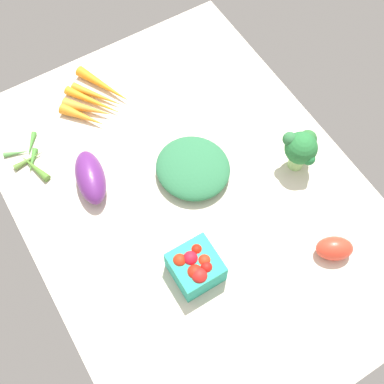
% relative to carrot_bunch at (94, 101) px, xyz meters
% --- Properties ---
extents(tablecloth, '(1.04, 0.76, 0.02)m').
position_rel_carrot_bunch_xyz_m(tablecloth, '(-0.36, -0.08, -0.02)').
color(tablecloth, beige).
rests_on(tablecloth, ground).
extents(carrot_bunch, '(0.20, 0.18, 0.03)m').
position_rel_carrot_bunch_xyz_m(carrot_bunch, '(0.00, 0.00, 0.00)').
color(carrot_bunch, orange).
rests_on(carrot_bunch, tablecloth).
extents(roma_tomato, '(0.09, 0.10, 0.05)m').
position_rel_carrot_bunch_xyz_m(roma_tomato, '(-0.64, -0.27, 0.01)').
color(roma_tomato, red).
rests_on(roma_tomato, tablecloth).
extents(berry_basket, '(0.10, 0.10, 0.08)m').
position_rel_carrot_bunch_xyz_m(berry_basket, '(-0.52, 0.01, 0.03)').
color(berry_basket, teal).
rests_on(berry_basket, tablecloth).
extents(broccoli_head, '(0.09, 0.09, 0.11)m').
position_rel_carrot_bunch_xyz_m(broccoli_head, '(-0.41, -0.34, 0.06)').
color(broccoli_head, '#97C675').
rests_on(broccoli_head, tablecloth).
extents(eggplant, '(0.15, 0.10, 0.07)m').
position_rel_carrot_bunch_xyz_m(eggplant, '(-0.21, 0.11, 0.02)').
color(eggplant, '#602571').
rests_on(eggplant, tablecloth).
extents(leafy_greens_clump, '(0.22, 0.22, 0.05)m').
position_rel_carrot_bunch_xyz_m(leafy_greens_clump, '(-0.31, -0.11, 0.01)').
color(leafy_greens_clump, '#2B6D44').
rests_on(leafy_greens_clump, tablecloth).
extents(okra_pile, '(0.15, 0.10, 0.02)m').
position_rel_carrot_bunch_xyz_m(okra_pile, '(-0.08, 0.21, -0.01)').
color(okra_pile, '#418831').
rests_on(okra_pile, tablecloth).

